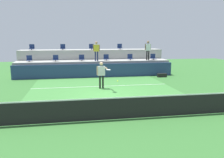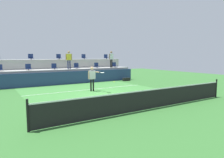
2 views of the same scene
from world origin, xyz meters
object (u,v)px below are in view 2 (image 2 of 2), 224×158
Objects in this scene: stadium_chair_lower_mid_left at (54,67)px; equipment_bag at (126,79)px; stadium_chair_upper_right at (84,57)px; stadium_chair_upper_center at (59,57)px; stadium_chair_lower_right at (97,66)px; stadium_chair_lower_mid_right at (77,66)px; tennis_player at (92,76)px; stadium_chair_lower_left at (28,68)px; tennis_ball at (114,82)px; stadium_chair_lower_far_right at (115,65)px; stadium_chair_upper_far_right at (106,57)px; spectator_in_white at (69,58)px; spectator_leaning_on_rail at (111,58)px; stadium_chair_upper_left at (31,57)px.

stadium_chair_lower_mid_left is 0.68× the size of equipment_bag.
stadium_chair_upper_right is 0.68× the size of equipment_bag.
stadium_chair_upper_center and stadium_chair_upper_right have the same top height.
stadium_chair_lower_right is 3.81m from stadium_chair_upper_center.
tennis_player is (-1.12, -5.51, -0.42)m from stadium_chair_lower_mid_right.
stadium_chair_upper_center is 1.00× the size of stadium_chair_upper_right.
stadium_chair_lower_left is 7.65× the size of tennis_ball.
stadium_chair_upper_far_right reaches higher than stadium_chair_lower_far_right.
stadium_chair_lower_mid_left is 2.12m from stadium_chair_lower_mid_right.
stadium_chair_upper_center is (-1.11, 1.80, 0.85)m from stadium_chair_lower_mid_right.
tennis_ball is (-0.42, -7.17, -0.68)m from stadium_chair_lower_mid_right.
tennis_player is at bearing -134.32° from stadium_chair_lower_far_right.
stadium_chair_upper_right is at bearing 48.90° from stadium_chair_lower_mid_right.
stadium_chair_upper_far_right is 4.42m from equipment_bag.
stadium_chair_lower_right is 1.00× the size of stadium_chair_upper_far_right.
stadium_chair_upper_right is 2.73m from stadium_chair_upper_far_right.
stadium_chair_lower_left is 0.68× the size of equipment_bag.
stadium_chair_lower_mid_right is 7.22m from tennis_ball.
stadium_chair_upper_center is 1.00× the size of stadium_chair_upper_far_right.
tennis_player is (3.16, -5.51, -0.42)m from stadium_chair_lower_left.
stadium_chair_lower_left is at bearing 173.54° from spectator_in_white.
spectator_leaning_on_rail is (4.50, -0.00, 0.03)m from spectator_in_white.
spectator_leaning_on_rail reaches higher than stadium_chair_lower_far_right.
equipment_bag is at bearing -13.43° from stadium_chair_lower_left.
equipment_bag is at bearing -67.03° from spectator_leaning_on_rail.
stadium_chair_upper_far_right is 7.65× the size of tennis_ball.
tennis_ball is at bearing -76.69° from stadium_chair_lower_mid_left.
tennis_ball reaches higher than equipment_bag.
spectator_in_white reaches higher than stadium_chair_lower_far_right.
spectator_leaning_on_rail reaches higher than stadium_chair_lower_mid_right.
stadium_chair_upper_left reaches higher than tennis_ball.
stadium_chair_lower_right is at bearing 0.00° from stadium_chair_lower_left.
stadium_chair_lower_mid_right is at bearing 173.94° from spectator_leaning_on_rail.
tennis_ball is at bearing -69.80° from stadium_chair_upper_left.
stadium_chair_upper_far_right reaches higher than stadium_chair_lower_right.
stadium_chair_upper_far_right reaches higher than tennis_player.
spectator_leaning_on_rail reaches higher than tennis_player.
stadium_chair_lower_mid_right is 0.68× the size of equipment_bag.
stadium_chair_upper_right is 3.29m from spectator_in_white.
stadium_chair_lower_right is at bearing -28.97° from stadium_chair_upper_center.
spectator_in_white is (3.39, -0.38, 0.76)m from stadium_chair_lower_left.
tennis_player is at bearing 112.79° from tennis_ball.
tennis_player is 2.24× the size of equipment_bag.
stadium_chair_lower_right is at bearing 0.00° from stadium_chair_lower_mid_left.
spectator_in_white is 24.00× the size of tennis_ball.
stadium_chair_lower_mid_left is 7.40m from tennis_ball.
stadium_chair_lower_left is 4.28m from stadium_chair_lower_mid_right.
tennis_player is (-0.00, -7.31, -1.27)m from stadium_chair_upper_center.
stadium_chair_upper_right is (5.29, 0.00, 0.00)m from stadium_chair_upper_left.
stadium_chair_upper_center is at bearing 0.00° from stadium_chair_upper_left.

